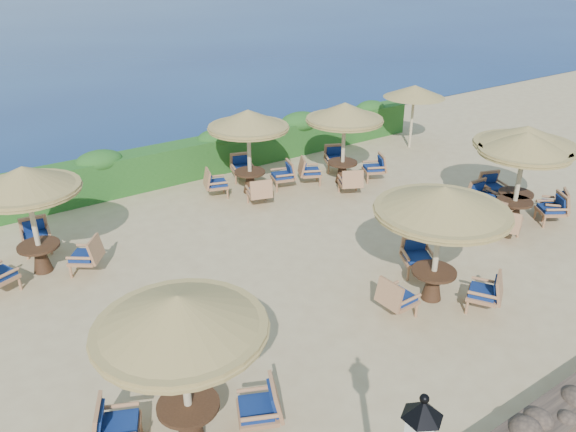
{
  "coord_description": "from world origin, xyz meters",
  "views": [
    {
      "loc": [
        -7.95,
        -9.22,
        6.92
      ],
      "look_at": [
        -1.19,
        0.51,
        1.3
      ],
      "focal_mm": 35.0,
      "sensor_mm": 36.0,
      "label": 1
    }
  ],
  "objects_px": {
    "cafe_set_2": "(522,163)",
    "cafe_set_5": "(344,131)",
    "cafe_set_3": "(29,202)",
    "cafe_set_6": "(524,152)",
    "extra_parasol": "(415,91)",
    "cafe_set_1": "(441,220)",
    "cafe_set_0": "(183,349)",
    "cafe_set_4": "(249,140)"
  },
  "relations": [
    {
      "from": "cafe_set_1",
      "to": "cafe_set_5",
      "type": "distance_m",
      "value": 6.98
    },
    {
      "from": "extra_parasol",
      "to": "cafe_set_4",
      "type": "xyz_separation_m",
      "value": [
        -7.4,
        -0.31,
        -0.44
      ]
    },
    {
      "from": "cafe_set_6",
      "to": "extra_parasol",
      "type": "bearing_deg",
      "value": 71.17
    },
    {
      "from": "extra_parasol",
      "to": "cafe_set_6",
      "type": "distance_m",
      "value": 6.43
    },
    {
      "from": "cafe_set_5",
      "to": "cafe_set_6",
      "type": "height_order",
      "value": "same"
    },
    {
      "from": "cafe_set_4",
      "to": "cafe_set_6",
      "type": "bearing_deg",
      "value": -47.29
    },
    {
      "from": "cafe_set_0",
      "to": "cafe_set_4",
      "type": "height_order",
      "value": "same"
    },
    {
      "from": "cafe_set_3",
      "to": "cafe_set_5",
      "type": "relative_size",
      "value": 0.98
    },
    {
      "from": "cafe_set_0",
      "to": "cafe_set_4",
      "type": "bearing_deg",
      "value": 53.35
    },
    {
      "from": "cafe_set_1",
      "to": "cafe_set_4",
      "type": "bearing_deg",
      "value": 91.11
    },
    {
      "from": "extra_parasol",
      "to": "cafe_set_5",
      "type": "height_order",
      "value": "cafe_set_5"
    },
    {
      "from": "cafe_set_3",
      "to": "cafe_set_6",
      "type": "bearing_deg",
      "value": -20.55
    },
    {
      "from": "cafe_set_0",
      "to": "cafe_set_2",
      "type": "distance_m",
      "value": 10.88
    },
    {
      "from": "cafe_set_2",
      "to": "cafe_set_5",
      "type": "bearing_deg",
      "value": 110.26
    },
    {
      "from": "cafe_set_4",
      "to": "cafe_set_5",
      "type": "height_order",
      "value": "same"
    },
    {
      "from": "cafe_set_1",
      "to": "cafe_set_6",
      "type": "bearing_deg",
      "value": 17.31
    },
    {
      "from": "cafe_set_2",
      "to": "cafe_set_5",
      "type": "height_order",
      "value": "same"
    },
    {
      "from": "cafe_set_6",
      "to": "cafe_set_0",
      "type": "bearing_deg",
      "value": -169.05
    },
    {
      "from": "cafe_set_0",
      "to": "cafe_set_5",
      "type": "bearing_deg",
      "value": 38.21
    },
    {
      "from": "extra_parasol",
      "to": "cafe_set_2",
      "type": "distance_m",
      "value": 6.92
    },
    {
      "from": "cafe_set_2",
      "to": "cafe_set_5",
      "type": "relative_size",
      "value": 0.98
    },
    {
      "from": "cafe_set_0",
      "to": "cafe_set_5",
      "type": "distance_m",
      "value": 11.25
    },
    {
      "from": "cafe_set_1",
      "to": "cafe_set_6",
      "type": "relative_size",
      "value": 0.99
    },
    {
      "from": "extra_parasol",
      "to": "cafe_set_2",
      "type": "bearing_deg",
      "value": -111.98
    },
    {
      "from": "cafe_set_1",
      "to": "cafe_set_4",
      "type": "distance_m",
      "value": 7.39
    },
    {
      "from": "cafe_set_0",
      "to": "cafe_set_2",
      "type": "bearing_deg",
      "value": 9.78
    },
    {
      "from": "cafe_set_5",
      "to": "cafe_set_1",
      "type": "bearing_deg",
      "value": -113.51
    },
    {
      "from": "cafe_set_2",
      "to": "cafe_set_3",
      "type": "distance_m",
      "value": 12.34
    },
    {
      "from": "cafe_set_0",
      "to": "cafe_set_1",
      "type": "relative_size",
      "value": 1.0
    },
    {
      "from": "cafe_set_4",
      "to": "extra_parasol",
      "type": "bearing_deg",
      "value": 2.4
    },
    {
      "from": "cafe_set_2",
      "to": "cafe_set_5",
      "type": "distance_m",
      "value": 5.45
    },
    {
      "from": "cafe_set_1",
      "to": "cafe_set_6",
      "type": "xyz_separation_m",
      "value": [
        5.18,
        1.62,
        -0.01
      ]
    },
    {
      "from": "cafe_set_4",
      "to": "cafe_set_5",
      "type": "bearing_deg",
      "value": -18.61
    },
    {
      "from": "cafe_set_1",
      "to": "cafe_set_5",
      "type": "height_order",
      "value": "same"
    },
    {
      "from": "cafe_set_0",
      "to": "cafe_set_1",
      "type": "bearing_deg",
      "value": 5.28
    },
    {
      "from": "cafe_set_0",
      "to": "cafe_set_4",
      "type": "distance_m",
      "value": 9.9
    },
    {
      "from": "cafe_set_0",
      "to": "cafe_set_1",
      "type": "xyz_separation_m",
      "value": [
        6.06,
        0.56,
        0.17
      ]
    },
    {
      "from": "extra_parasol",
      "to": "cafe_set_0",
      "type": "distance_m",
      "value": 15.67
    },
    {
      "from": "cafe_set_1",
      "to": "cafe_set_4",
      "type": "height_order",
      "value": "same"
    },
    {
      "from": "cafe_set_1",
      "to": "cafe_set_5",
      "type": "xyz_separation_m",
      "value": [
        2.78,
        6.4,
        -0.19
      ]
    },
    {
      "from": "extra_parasol",
      "to": "cafe_set_0",
      "type": "xyz_separation_m",
      "value": [
        -13.31,
        -8.26,
        -0.42
      ]
    },
    {
      "from": "extra_parasol",
      "to": "cafe_set_0",
      "type": "height_order",
      "value": "cafe_set_0"
    }
  ]
}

